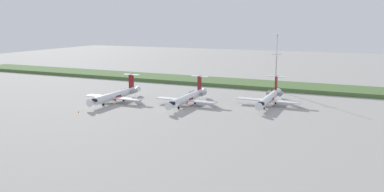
# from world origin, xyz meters

# --- Properties ---
(ground_plane) EXTENTS (500.00, 500.00, 0.00)m
(ground_plane) POSITION_xyz_m (0.00, 30.00, 0.00)
(ground_plane) COLOR #9E9B96
(grass_berm) EXTENTS (320.00, 20.00, 1.67)m
(grass_berm) POSITION_xyz_m (0.00, 60.66, 0.84)
(grass_berm) COLOR #4C6B38
(grass_berm) RESTS_ON ground
(regional_jet_nearest) EXTENTS (22.81, 31.00, 9.00)m
(regional_jet_nearest) POSITION_xyz_m (-27.48, 5.67, 2.54)
(regional_jet_nearest) COLOR silver
(regional_jet_nearest) RESTS_ON ground
(regional_jet_second) EXTENTS (22.81, 31.00, 9.00)m
(regional_jet_second) POSITION_xyz_m (-1.07, 12.15, 2.54)
(regional_jet_second) COLOR silver
(regional_jet_second) RESTS_ON ground
(regional_jet_third) EXTENTS (22.81, 31.00, 9.00)m
(regional_jet_third) POSITION_xyz_m (25.78, 23.42, 2.54)
(regional_jet_third) COLOR silver
(regional_jet_third) RESTS_ON ground
(antenna_mast) EXTENTS (4.40, 0.50, 23.82)m
(antenna_mast) POSITION_xyz_m (21.65, 53.03, 9.88)
(antenna_mast) COLOR #B2B2B7
(antenna_mast) RESTS_ON ground
(safety_cone_front_marker) EXTENTS (0.44, 0.44, 0.55)m
(safety_cone_front_marker) POSITION_xyz_m (-28.82, -13.94, 0.28)
(safety_cone_front_marker) COLOR orange
(safety_cone_front_marker) RESTS_ON ground
(safety_cone_mid_marker) EXTENTS (0.44, 0.44, 0.55)m
(safety_cone_mid_marker) POSITION_xyz_m (-25.43, -13.44, 0.28)
(safety_cone_mid_marker) COLOR orange
(safety_cone_mid_marker) RESTS_ON ground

